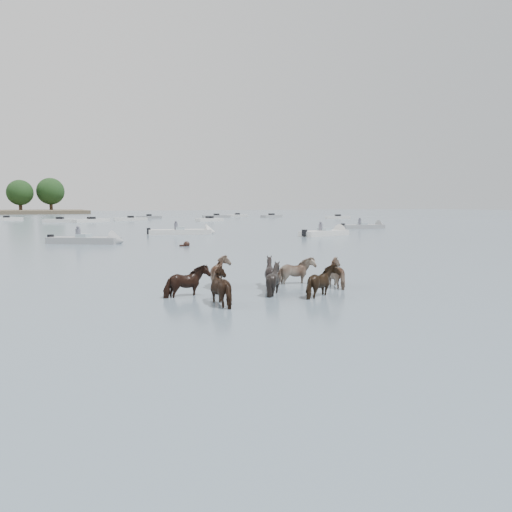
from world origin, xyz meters
name	(u,v)px	position (x,y,z in m)	size (l,w,h in m)	color
ground	(257,292)	(0.00, 0.00, 0.00)	(400.00, 400.00, 0.00)	#4C5D6D
pony_herd	(266,280)	(0.32, -0.02, 0.40)	(7.01, 4.52, 1.32)	black
swimming_pony	(186,245)	(3.10, 18.52, 0.10)	(0.72, 0.44, 0.44)	black
motorboat_b	(94,241)	(-2.42, 23.46, 0.22)	(5.67, 4.33, 1.92)	gray
motorboat_c	(189,232)	(7.26, 31.48, 0.22)	(6.56, 2.94, 1.92)	silver
motorboat_d	(330,233)	(18.74, 24.46, 0.22)	(5.95, 3.17, 1.92)	silver
motorboat_e	(368,227)	(29.92, 33.37, 0.23)	(5.89, 2.21, 1.92)	gray
distant_flotilla	(67,219)	(-0.49, 77.26, 0.26)	(104.18, 27.19, 0.93)	silver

